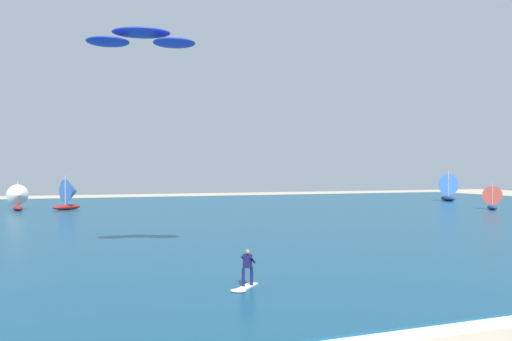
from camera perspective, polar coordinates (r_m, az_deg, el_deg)
name	(u,v)px	position (r m, az deg, el deg)	size (l,w,h in m)	color
ocean	(160,215)	(59.04, -11.44, -5.29)	(160.00, 90.00, 0.10)	navy
shoreline_foam	(439,326)	(18.14, 21.01, -16.93)	(72.37, 1.89, 0.01)	white
kitesurfer	(246,274)	(21.68, -1.24, -12.28)	(1.76, 1.80, 1.67)	white
kite	(141,38)	(30.06, -13.58, 15.11)	(6.72, 3.72, 0.97)	#1E33B2
sailboat_heeled_over	(18,197)	(72.08, -26.57, -2.88)	(3.06, 3.50, 3.94)	maroon
sailboat_far_left	(491,197)	(74.52, 26.34, -2.87)	(3.10, 3.33, 3.70)	navy
sailboat_anchored_offshore	(446,187)	(93.95, 21.80, -1.84)	(4.28, 4.88, 5.48)	navy
sailboat_near_shore	(70,194)	(71.13, -21.32, -2.62)	(4.27, 3.85, 4.75)	maroon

